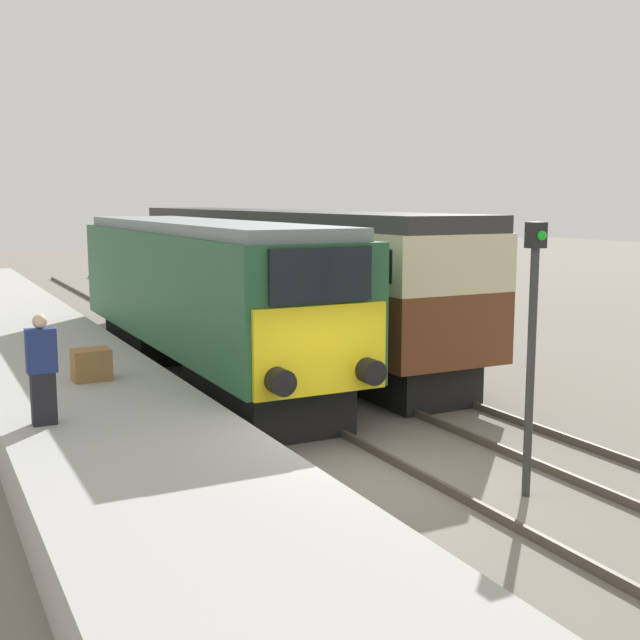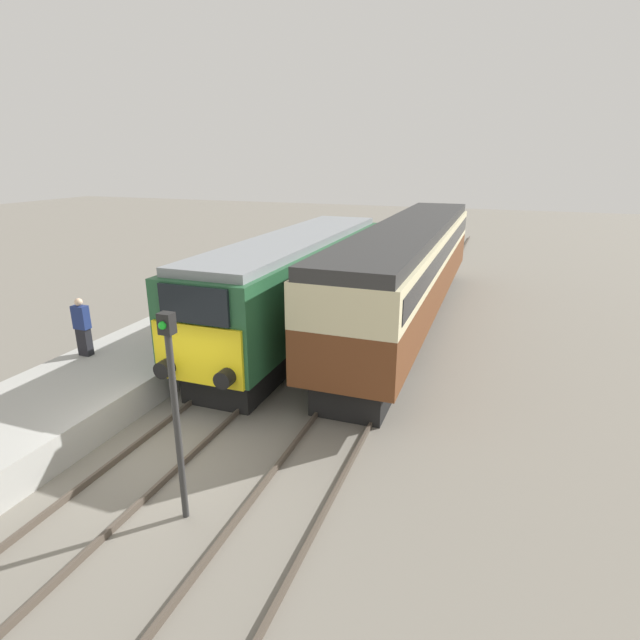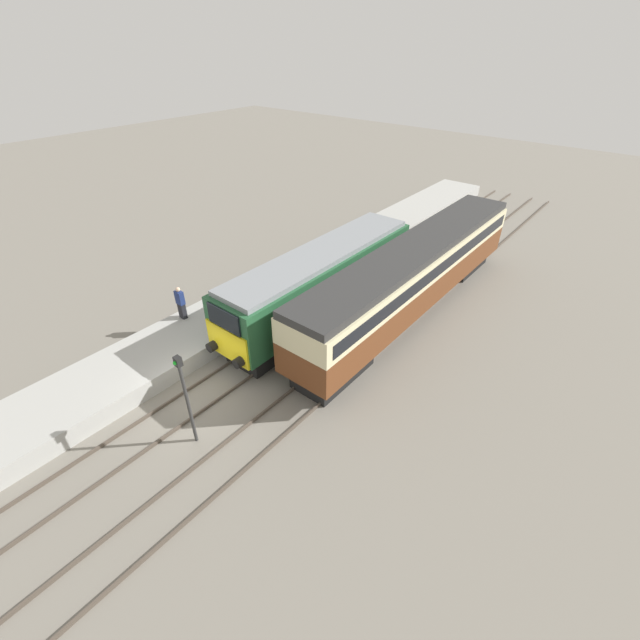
{
  "view_description": "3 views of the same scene",
  "coord_description": "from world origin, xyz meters",
  "px_view_note": "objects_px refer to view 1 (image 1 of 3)",
  "views": [
    {
      "loc": [
        -6.06,
        -10.01,
        4.27
      ],
      "look_at": [
        0.0,
        1.81,
        2.27
      ],
      "focal_mm": 45.0,
      "sensor_mm": 36.0,
      "label": 1
    },
    {
      "loc": [
        6.68,
        -7.79,
        6.36
      ],
      "look_at": [
        1.7,
        5.81,
        1.6
      ],
      "focal_mm": 28.0,
      "sensor_mm": 36.0,
      "label": 2
    },
    {
      "loc": [
        12.02,
        -6.8,
        12.62
      ],
      "look_at": [
        1.7,
        5.81,
        1.6
      ],
      "focal_mm": 24.0,
      "sensor_mm": 36.0,
      "label": 3
    }
  ],
  "objects_px": {
    "passenger_carriage": "(275,264)",
    "signal_post": "(532,337)",
    "person_on_platform": "(42,370)",
    "luggage_crate": "(91,365)",
    "locomotive": "(201,293)"
  },
  "relations": [
    {
      "from": "signal_post",
      "to": "locomotive",
      "type": "bearing_deg",
      "value": 100.21
    },
    {
      "from": "person_on_platform",
      "to": "luggage_crate",
      "type": "bearing_deg",
      "value": 65.43
    },
    {
      "from": "locomotive",
      "to": "luggage_crate",
      "type": "bearing_deg",
      "value": -139.52
    },
    {
      "from": "passenger_carriage",
      "to": "person_on_platform",
      "type": "height_order",
      "value": "passenger_carriage"
    },
    {
      "from": "person_on_platform",
      "to": "luggage_crate",
      "type": "relative_size",
      "value": 2.45
    },
    {
      "from": "passenger_carriage",
      "to": "person_on_platform",
      "type": "bearing_deg",
      "value": -131.52
    },
    {
      "from": "passenger_carriage",
      "to": "signal_post",
      "type": "distance_m",
      "value": 12.9
    },
    {
      "from": "signal_post",
      "to": "luggage_crate",
      "type": "xyz_separation_m",
      "value": [
        -4.8,
        6.79,
        -1.21
      ]
    },
    {
      "from": "passenger_carriage",
      "to": "luggage_crate",
      "type": "bearing_deg",
      "value": -137.32
    },
    {
      "from": "passenger_carriage",
      "to": "person_on_platform",
      "type": "distance_m",
      "value": 11.75
    },
    {
      "from": "locomotive",
      "to": "signal_post",
      "type": "xyz_separation_m",
      "value": [
        1.7,
        -9.44,
        0.26
      ]
    },
    {
      "from": "locomotive",
      "to": "signal_post",
      "type": "height_order",
      "value": "signal_post"
    },
    {
      "from": "locomotive",
      "to": "person_on_platform",
      "type": "height_order",
      "value": "locomotive"
    },
    {
      "from": "passenger_carriage",
      "to": "luggage_crate",
      "type": "relative_size",
      "value": 25.4
    },
    {
      "from": "passenger_carriage",
      "to": "luggage_crate",
      "type": "xyz_separation_m",
      "value": [
        -6.5,
        -6.0,
        -1.25
      ]
    }
  ]
}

